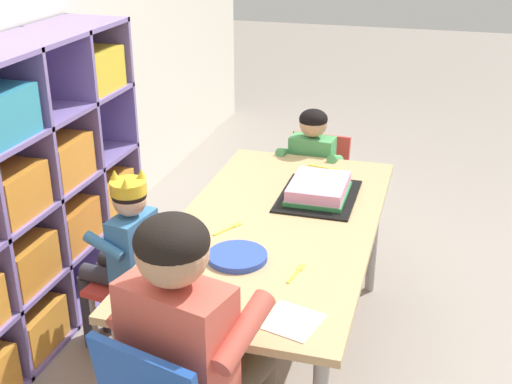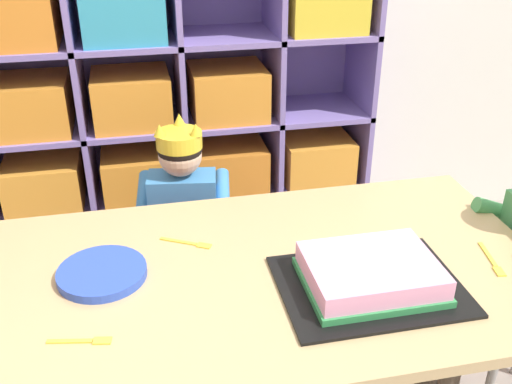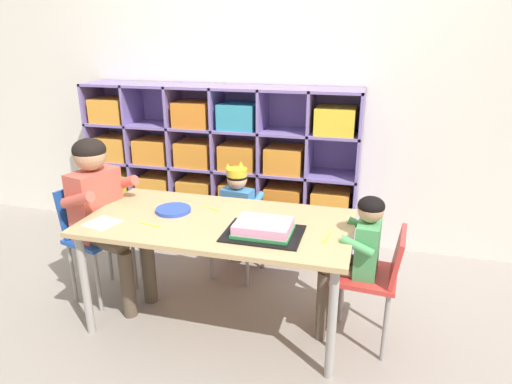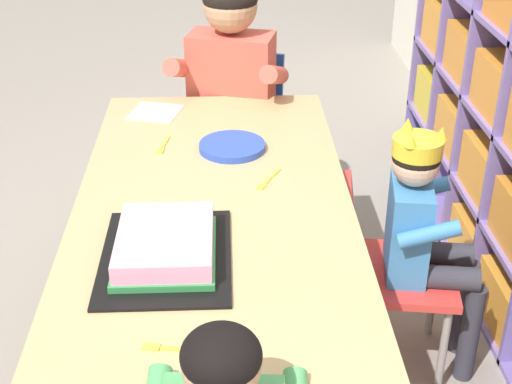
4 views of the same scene
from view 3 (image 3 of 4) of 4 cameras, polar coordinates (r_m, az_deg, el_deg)
name	(u,v)px [view 3 (image 3 of 4)]	position (r m, az deg, el deg)	size (l,w,h in m)	color
ground	(221,319)	(2.78, -4.49, -15.88)	(16.00, 16.00, 0.00)	gray
classroom_back_wall	(272,75)	(3.50, 2.10, 14.79)	(6.67, 0.10, 2.64)	silver
storage_cubby_shelf	(216,171)	(3.54, -5.19, 2.73)	(2.15, 0.33, 1.25)	#7F6BB2
activity_table	(218,230)	(2.49, -4.84, -4.93)	(1.47, 0.74, 0.64)	tan
classroom_chair_blue	(234,231)	(3.03, -2.85, -4.96)	(0.38, 0.39, 0.59)	red
child_with_crown	(240,205)	(3.06, -2.04, -1.70)	(0.32, 0.32, 0.81)	#3D7FBC
classroom_chair_adult_side	(93,230)	(2.98, -20.11, -4.56)	(0.39, 0.42, 0.73)	#1E4CA8
adult_helper_seated	(103,204)	(2.83, -19.03, -1.49)	(0.47, 0.45, 1.04)	#D15647
classroom_chair_guest_side	(375,275)	(2.45, 15.01, -10.20)	(0.37, 0.35, 0.67)	red
guest_at_table_side	(357,250)	(2.40, 12.83, -7.26)	(0.31, 0.31, 0.85)	#4C9E5B
birthday_cake_on_tray	(263,229)	(2.28, 0.95, -4.75)	(0.40, 0.30, 0.07)	black
paper_plate_stack	(173,210)	(2.61, -10.55, -2.27)	(0.20, 0.20, 0.02)	blue
paper_napkin_square	(102,223)	(2.56, -19.11, -3.78)	(0.16, 0.16, 0.00)	white
fork_beside_plate_stack	(213,209)	(2.62, -5.54, -2.16)	(0.12, 0.08, 0.00)	yellow
fork_by_napkin	(327,238)	(2.27, 9.06, -5.87)	(0.04, 0.14, 0.00)	yellow
fork_near_cake_tray	(151,225)	(2.46, -13.32, -4.13)	(0.13, 0.04, 0.00)	yellow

